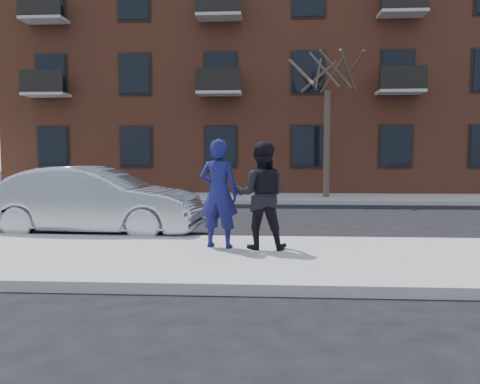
# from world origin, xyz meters

# --- Properties ---
(ground) EXTENTS (100.00, 100.00, 0.00)m
(ground) POSITION_xyz_m (0.00, 0.00, 0.00)
(ground) COLOR black
(ground) RESTS_ON ground
(near_sidewalk) EXTENTS (50.00, 3.50, 0.15)m
(near_sidewalk) POSITION_xyz_m (0.00, -0.25, 0.07)
(near_sidewalk) COLOR gray
(near_sidewalk) RESTS_ON ground
(near_curb) EXTENTS (50.00, 0.10, 0.15)m
(near_curb) POSITION_xyz_m (0.00, 1.55, 0.07)
(near_curb) COLOR #999691
(near_curb) RESTS_ON ground
(far_sidewalk) EXTENTS (50.00, 3.50, 0.15)m
(far_sidewalk) POSITION_xyz_m (0.00, 11.25, 0.07)
(far_sidewalk) COLOR gray
(far_sidewalk) RESTS_ON ground
(far_curb) EXTENTS (50.00, 0.10, 0.15)m
(far_curb) POSITION_xyz_m (0.00, 9.45, 0.07)
(far_curb) COLOR #999691
(far_curb) RESTS_ON ground
(apartment_building) EXTENTS (24.30, 10.30, 12.30)m
(apartment_building) POSITION_xyz_m (2.00, 18.00, 6.16)
(apartment_building) COLOR brown
(apartment_building) RESTS_ON ground
(street_tree) EXTENTS (3.60, 3.60, 6.80)m
(street_tree) POSITION_xyz_m (4.50, 11.00, 5.52)
(street_tree) COLOR #33271E
(street_tree) RESTS_ON far_sidewalk
(silver_sedan) EXTENTS (4.71, 1.88, 1.52)m
(silver_sedan) POSITION_xyz_m (-1.59, 2.30, 0.76)
(silver_sedan) COLOR #999BA3
(silver_sedan) RESTS_ON ground
(man_hoodie) EXTENTS (0.77, 0.59, 1.89)m
(man_hoodie) POSITION_xyz_m (1.34, 0.39, 1.09)
(man_hoodie) COLOR navy
(man_hoodie) RESTS_ON near_sidewalk
(man_peacoat) EXTENTS (0.93, 0.74, 1.84)m
(man_peacoat) POSITION_xyz_m (2.08, 0.31, 1.07)
(man_peacoat) COLOR black
(man_peacoat) RESTS_ON near_sidewalk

